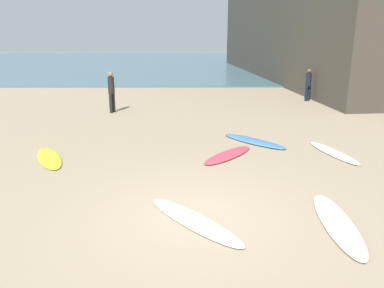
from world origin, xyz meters
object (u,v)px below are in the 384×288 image
surfboard_2 (338,223)px  surfboard_4 (194,221)px  beachgoer_near (111,90)px  beachgoer_mid (308,83)px  surfboard_1 (333,152)px  surfboard_3 (228,155)px  surfboard_0 (254,141)px  surfboard_5 (49,158)px

surfboard_2 → surfboard_4: bearing=-178.9°
beachgoer_near → beachgoer_mid: size_ratio=1.10×
surfboard_1 → surfboard_2: (-1.49, -4.30, 0.00)m
beachgoer_near → beachgoer_mid: bearing=132.5°
surfboard_3 → surfboard_4: bearing=-65.3°
beachgoer_mid → surfboard_1: bearing=-135.9°
surfboard_0 → beachgoer_mid: (4.01, 7.64, 0.86)m
surfboard_3 → surfboard_5: bearing=-138.1°
surfboard_3 → beachgoer_mid: size_ratio=1.34×
surfboard_0 → beachgoer_mid: beachgoer_mid is taller
surfboard_0 → surfboard_4: bearing=25.9°
surfboard_1 → surfboard_2: bearing=-123.8°
surfboard_0 → beachgoer_near: beachgoer_near is taller
surfboard_0 → surfboard_1: 2.47m
beachgoer_mid → surfboard_5: bearing=-171.6°
surfboard_5 → beachgoer_near: (0.56, 6.42, 0.98)m
surfboard_1 → surfboard_5: 8.27m
surfboard_0 → surfboard_4: surfboard_0 is taller
surfboard_4 → surfboard_0: bearing=-150.8°
surfboard_0 → surfboard_3: size_ratio=1.11×
surfboard_1 → beachgoer_near: bearing=127.4°
surfboard_2 → surfboard_5: size_ratio=1.17×
surfboard_4 → beachgoer_mid: beachgoer_mid is taller
surfboard_3 → surfboard_4: surfboard_3 is taller
surfboard_4 → surfboard_5: size_ratio=1.16×
surfboard_3 → surfboard_5: (-5.11, -0.22, -0.00)m
surfboard_3 → beachgoer_near: 7.75m
surfboard_3 → beachgoer_near: beachgoer_near is taller
surfboard_0 → surfboard_1: surfboard_0 is taller
surfboard_3 → surfboard_1: bearing=43.5°
surfboard_0 → surfboard_5: (-6.09, -1.63, -0.01)m
surfboard_0 → surfboard_2: 5.54m
surfboard_0 → surfboard_2: surfboard_0 is taller
surfboard_2 → beachgoer_near: (-6.20, 10.28, 0.98)m
surfboard_1 → beachgoer_near: size_ratio=1.31×
surfboard_3 → surfboard_5: surfboard_3 is taller
surfboard_0 → surfboard_2: (0.68, -5.50, -0.01)m
surfboard_0 → surfboard_4: size_ratio=0.95×
surfboard_1 → surfboard_3: 3.16m
surfboard_4 → beachgoer_mid: size_ratio=1.57×
surfboard_4 → surfboard_5: (-4.06, 3.75, -0.00)m
surfboard_0 → surfboard_3: (-0.98, -1.42, -0.01)m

